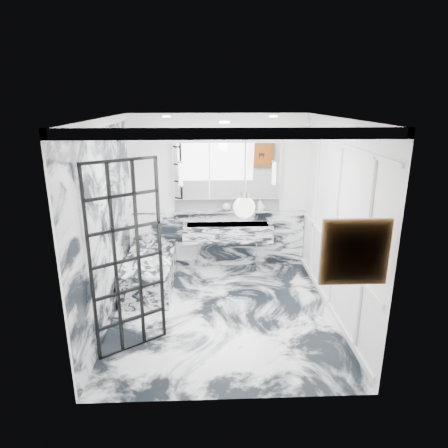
{
  "coord_description": "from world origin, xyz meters",
  "views": [
    {
      "loc": [
        -0.2,
        -5.26,
        3.04
      ],
      "look_at": [
        0.04,
        0.5,
        1.22
      ],
      "focal_mm": 32.0,
      "sensor_mm": 36.0,
      "label": 1
    }
  ],
  "objects_px": {
    "crittall_door": "(127,260)",
    "bathtub": "(150,272)",
    "trough_sink": "(228,232)",
    "mirror_cabinet": "(227,171)"
  },
  "relations": [
    {
      "from": "trough_sink",
      "to": "bathtub",
      "type": "bearing_deg",
      "value": -153.52
    },
    {
      "from": "crittall_door",
      "to": "trough_sink",
      "type": "xyz_separation_m",
      "value": [
        1.32,
        2.36,
        -0.46
      ]
    },
    {
      "from": "trough_sink",
      "to": "mirror_cabinet",
      "type": "height_order",
      "value": "mirror_cabinet"
    },
    {
      "from": "crittall_door",
      "to": "bathtub",
      "type": "distance_m",
      "value": 1.93
    },
    {
      "from": "mirror_cabinet",
      "to": "bathtub",
      "type": "bearing_deg",
      "value": -147.94
    },
    {
      "from": "crittall_door",
      "to": "mirror_cabinet",
      "type": "height_order",
      "value": "crittall_door"
    },
    {
      "from": "mirror_cabinet",
      "to": "crittall_door",
      "type": "bearing_deg",
      "value": -117.62
    },
    {
      "from": "crittall_door",
      "to": "trough_sink",
      "type": "relative_size",
      "value": 1.49
    },
    {
      "from": "trough_sink",
      "to": "bathtub",
      "type": "height_order",
      "value": "trough_sink"
    },
    {
      "from": "crittall_door",
      "to": "bathtub",
      "type": "bearing_deg",
      "value": 56.32
    }
  ]
}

